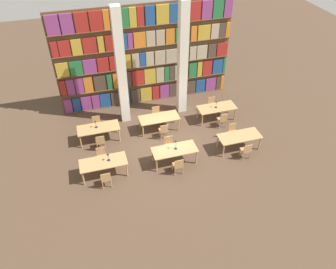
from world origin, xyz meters
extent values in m
plane|color=#4C3828|center=(0.00, 0.00, 0.00)|extent=(40.00, 40.00, 0.00)
cube|color=brown|center=(0.00, 4.13, 2.75)|extent=(9.50, 0.06, 5.50)
cube|color=brown|center=(0.00, 4.13, 0.01)|extent=(9.50, 0.35, 0.03)
cube|color=#84387A|center=(-4.45, 4.09, 0.45)|extent=(0.39, 0.20, 0.84)
cube|color=navy|center=(-4.00, 4.09, 0.45)|extent=(0.40, 0.20, 0.84)
cube|color=#84387A|center=(-3.48, 4.09, 0.45)|extent=(0.56, 0.20, 0.84)
cube|color=#84387A|center=(-2.96, 4.09, 0.45)|extent=(0.40, 0.20, 0.84)
cube|color=navy|center=(-2.44, 4.09, 0.45)|extent=(0.58, 0.20, 0.84)
cube|color=#47382D|center=(-1.87, 4.09, 0.45)|extent=(0.47, 0.20, 0.84)
cube|color=navy|center=(-1.31, 4.09, 0.45)|extent=(0.55, 0.20, 0.84)
cube|color=#47382D|center=(-0.70, 4.09, 0.45)|extent=(0.53, 0.20, 0.84)
cube|color=#B7932D|center=(-0.09, 4.09, 0.45)|extent=(0.63, 0.20, 0.84)
cube|color=maroon|center=(0.48, 4.09, 0.45)|extent=(0.40, 0.20, 0.84)
cube|color=#84387A|center=(1.01, 4.09, 0.45)|extent=(0.54, 0.20, 0.84)
cube|color=#47382D|center=(1.55, 4.09, 0.45)|extent=(0.49, 0.20, 0.84)
cube|color=#B7932D|center=(2.10, 4.09, 0.45)|extent=(0.45, 0.20, 0.84)
cube|color=#47382D|center=(2.65, 4.09, 0.45)|extent=(0.50, 0.20, 0.84)
cube|color=navy|center=(3.22, 4.09, 0.45)|extent=(0.54, 0.20, 0.84)
cube|color=#84387A|center=(3.89, 4.09, 0.45)|extent=(0.63, 0.20, 0.84)
cube|color=#47382D|center=(4.38, 4.09, 0.45)|extent=(0.26, 0.20, 0.84)
cube|color=orange|center=(4.62, 4.09, 0.45)|extent=(0.17, 0.20, 0.84)
cube|color=brown|center=(0.00, 4.13, 1.11)|extent=(9.50, 0.35, 0.03)
cube|color=maroon|center=(-4.51, 4.09, 1.58)|extent=(0.29, 0.20, 0.90)
cube|color=#84387A|center=(-4.13, 4.09, 1.58)|extent=(0.40, 0.20, 0.90)
cube|color=#84387A|center=(-3.67, 4.09, 1.58)|extent=(0.42, 0.20, 0.90)
cube|color=orange|center=(-3.20, 4.09, 1.58)|extent=(0.45, 0.20, 0.90)
cube|color=#47382D|center=(-2.58, 4.09, 1.58)|extent=(0.62, 0.20, 0.90)
cube|color=#236B38|center=(-2.07, 4.09, 1.58)|extent=(0.26, 0.20, 0.90)
cube|color=orange|center=(-1.69, 4.09, 1.58)|extent=(0.36, 0.20, 0.90)
cube|color=#47382D|center=(-1.19, 4.09, 1.58)|extent=(0.58, 0.20, 0.90)
cube|color=maroon|center=(-0.50, 4.09, 1.58)|extent=(0.65, 0.20, 0.90)
cube|color=#B7932D|center=(0.17, 4.09, 1.58)|extent=(0.63, 0.20, 0.90)
cube|color=tan|center=(0.76, 4.09, 1.58)|extent=(0.44, 0.20, 0.90)
cube|color=#236B38|center=(1.15, 4.09, 1.58)|extent=(0.26, 0.20, 0.90)
cube|color=#47382D|center=(1.45, 4.09, 1.58)|extent=(0.30, 0.20, 0.90)
cube|color=tan|center=(1.79, 4.09, 1.58)|extent=(0.33, 0.20, 0.90)
cube|color=#47382D|center=(2.21, 4.09, 1.58)|extent=(0.37, 0.20, 0.90)
cube|color=#236B38|center=(2.69, 4.09, 1.58)|extent=(0.45, 0.20, 0.90)
cube|color=#B7932D|center=(3.11, 4.09, 1.58)|extent=(0.27, 0.20, 0.90)
cube|color=maroon|center=(3.57, 4.09, 1.58)|extent=(0.55, 0.20, 0.90)
cube|color=navy|center=(4.22, 4.09, 1.58)|extent=(0.60, 0.20, 0.90)
cube|color=#236B38|center=(4.63, 4.09, 1.58)|extent=(0.14, 0.20, 0.90)
cube|color=brown|center=(0.00, 4.13, 2.22)|extent=(9.50, 0.35, 0.03)
cube|color=#B7932D|center=(-4.34, 4.09, 2.62)|extent=(0.62, 0.20, 0.77)
cube|color=#236B38|center=(-3.66, 4.09, 2.62)|extent=(0.64, 0.20, 0.77)
cube|color=#84387A|center=(-2.97, 4.09, 2.62)|extent=(0.67, 0.20, 0.77)
cube|color=maroon|center=(-2.29, 4.09, 2.62)|extent=(0.57, 0.20, 0.77)
cube|color=maroon|center=(-1.68, 4.09, 2.62)|extent=(0.52, 0.20, 0.77)
cube|color=#B7932D|center=(-1.10, 4.09, 2.62)|extent=(0.55, 0.20, 0.77)
cube|color=tan|center=(-0.57, 4.09, 2.62)|extent=(0.37, 0.20, 0.77)
cube|color=navy|center=(-0.19, 4.09, 2.62)|extent=(0.31, 0.20, 0.77)
cube|color=tan|center=(0.21, 4.09, 2.62)|extent=(0.43, 0.20, 0.77)
cube|color=tan|center=(0.77, 4.09, 2.62)|extent=(0.58, 0.20, 0.77)
cube|color=tan|center=(1.42, 4.09, 2.62)|extent=(0.61, 0.20, 0.77)
cube|color=#236B38|center=(2.10, 4.09, 2.62)|extent=(0.59, 0.20, 0.77)
cube|color=tan|center=(2.64, 4.09, 2.62)|extent=(0.38, 0.20, 0.77)
cube|color=tan|center=(3.18, 4.09, 2.62)|extent=(0.59, 0.20, 0.77)
cube|color=#47382D|center=(3.78, 4.09, 2.62)|extent=(0.47, 0.20, 0.77)
cube|color=maroon|center=(4.38, 4.09, 2.62)|extent=(0.63, 0.20, 0.77)
cube|color=brown|center=(0.00, 4.13, 3.32)|extent=(9.50, 0.35, 0.03)
cube|color=maroon|center=(-4.49, 4.09, 3.73)|extent=(0.32, 0.20, 0.80)
cube|color=maroon|center=(-4.02, 4.09, 3.73)|extent=(0.55, 0.20, 0.80)
cube|color=#B7932D|center=(-3.44, 4.09, 3.73)|extent=(0.50, 0.20, 0.80)
cube|color=maroon|center=(-2.81, 4.09, 3.73)|extent=(0.68, 0.20, 0.80)
cube|color=#B7932D|center=(-2.26, 4.09, 3.73)|extent=(0.30, 0.20, 0.80)
cube|color=maroon|center=(-1.83, 4.09, 3.73)|extent=(0.42, 0.20, 0.80)
cube|color=orange|center=(-1.40, 4.09, 3.73)|extent=(0.34, 0.20, 0.80)
cube|color=navy|center=(-1.07, 4.09, 3.73)|extent=(0.26, 0.20, 0.80)
cube|color=#84387A|center=(-0.78, 4.09, 3.73)|extent=(0.26, 0.20, 0.80)
cube|color=orange|center=(-0.29, 4.09, 3.73)|extent=(0.62, 0.20, 0.80)
cube|color=tan|center=(0.29, 4.09, 3.73)|extent=(0.47, 0.20, 0.80)
cube|color=tan|center=(0.81, 4.09, 3.73)|extent=(0.45, 0.20, 0.80)
cube|color=orange|center=(1.33, 4.09, 3.73)|extent=(0.47, 0.20, 0.80)
cube|color=#236B38|center=(1.86, 4.09, 3.73)|extent=(0.48, 0.20, 0.80)
cube|color=#47382D|center=(2.28, 4.09, 3.73)|extent=(0.27, 0.20, 0.80)
cube|color=orange|center=(2.64, 4.09, 3.73)|extent=(0.32, 0.20, 0.80)
cube|color=#B7932D|center=(3.22, 4.09, 3.73)|extent=(0.70, 0.20, 0.80)
cube|color=tan|center=(3.85, 4.09, 3.73)|extent=(0.44, 0.20, 0.80)
cube|color=#47382D|center=(4.27, 4.09, 3.73)|extent=(0.36, 0.20, 0.80)
cube|color=orange|center=(4.59, 4.09, 3.73)|extent=(0.22, 0.20, 0.80)
cube|color=brown|center=(0.00, 4.13, 4.42)|extent=(9.50, 0.35, 0.03)
cube|color=#84387A|center=(-4.34, 4.09, 4.91)|extent=(0.61, 0.20, 0.96)
cube|color=#84387A|center=(-3.69, 4.09, 4.91)|extent=(0.57, 0.20, 0.96)
cube|color=maroon|center=(-3.02, 4.09, 4.91)|extent=(0.63, 0.20, 0.96)
cube|color=maroon|center=(-2.34, 4.09, 4.91)|extent=(0.64, 0.20, 0.96)
cube|color=orange|center=(-1.85, 4.09, 4.91)|extent=(0.29, 0.20, 0.96)
cube|color=#84387A|center=(-1.43, 4.09, 4.91)|extent=(0.44, 0.20, 0.96)
cube|color=#236B38|center=(-0.97, 4.09, 4.91)|extent=(0.42, 0.20, 0.96)
cube|color=#B7932D|center=(-0.56, 4.09, 4.91)|extent=(0.35, 0.20, 0.96)
cube|color=maroon|center=(-0.19, 4.09, 4.91)|extent=(0.34, 0.20, 0.96)
cube|color=navy|center=(0.30, 4.09, 4.91)|extent=(0.48, 0.20, 0.96)
cube|color=#B7932D|center=(0.94, 4.09, 4.91)|extent=(0.66, 0.20, 0.96)
cube|color=navy|center=(1.54, 4.09, 4.91)|extent=(0.48, 0.20, 0.96)
cube|color=#84387A|center=(2.09, 4.09, 4.91)|extent=(0.53, 0.20, 0.96)
cube|color=maroon|center=(2.67, 4.09, 4.91)|extent=(0.55, 0.20, 0.96)
cube|color=#84387A|center=(3.30, 4.09, 4.91)|extent=(0.55, 0.20, 0.96)
cube|color=#236B38|center=(3.91, 4.09, 4.91)|extent=(0.57, 0.20, 0.96)
cube|color=#84387A|center=(4.48, 4.09, 4.91)|extent=(0.44, 0.20, 0.96)
cube|color=silver|center=(-1.57, 2.63, 3.00)|extent=(0.45, 0.45, 6.00)
cube|color=silver|center=(1.57, 2.63, 3.00)|extent=(0.45, 0.45, 6.00)
cube|color=tan|center=(-3.21, -1.22, 0.75)|extent=(2.02, 0.87, 0.04)
cylinder|color=tan|center=(-4.14, -1.58, 0.36)|extent=(0.07, 0.07, 0.73)
cylinder|color=tan|center=(-2.28, -1.58, 0.36)|extent=(0.07, 0.07, 0.73)
cylinder|color=tan|center=(-4.14, -0.87, 0.36)|extent=(0.07, 0.07, 0.73)
cylinder|color=tan|center=(-2.28, -0.87, 0.36)|extent=(0.07, 0.07, 0.73)
cylinder|color=tan|center=(-3.40, -1.71, 0.21)|extent=(0.04, 0.04, 0.41)
cylinder|color=tan|center=(-3.04, -1.71, 0.21)|extent=(0.04, 0.04, 0.41)
cylinder|color=tan|center=(-3.40, -2.05, 0.21)|extent=(0.04, 0.04, 0.41)
cylinder|color=tan|center=(-3.04, -2.05, 0.21)|extent=(0.04, 0.04, 0.41)
cube|color=tan|center=(-3.22, -1.88, 0.43)|extent=(0.42, 0.40, 0.04)
cube|color=tan|center=(-3.22, -2.06, 0.66)|extent=(0.40, 0.03, 0.42)
cylinder|color=tan|center=(-3.04, -0.74, 0.21)|extent=(0.04, 0.04, 0.41)
cylinder|color=tan|center=(-3.40, -0.74, 0.21)|extent=(0.04, 0.04, 0.41)
cylinder|color=tan|center=(-3.04, -0.40, 0.21)|extent=(0.04, 0.04, 0.41)
cylinder|color=tan|center=(-3.40, -0.40, 0.21)|extent=(0.04, 0.04, 0.41)
cube|color=tan|center=(-3.22, -0.57, 0.43)|extent=(0.42, 0.40, 0.04)
cube|color=tan|center=(-3.22, -0.38, 0.66)|extent=(0.40, 0.03, 0.42)
cylinder|color=#232328|center=(-2.96, -1.20, 0.78)|extent=(0.14, 0.14, 0.01)
cylinder|color=#232328|center=(-2.96, -1.20, 0.94)|extent=(0.02, 0.02, 0.30)
cone|color=#232328|center=(-2.96, -1.20, 1.12)|extent=(0.11, 0.11, 0.07)
cube|color=tan|center=(-0.04, -1.32, 0.75)|extent=(2.02, 0.87, 0.04)
cylinder|color=tan|center=(-0.97, -1.67, 0.36)|extent=(0.07, 0.07, 0.73)
cylinder|color=tan|center=(0.89, -1.67, 0.36)|extent=(0.07, 0.07, 0.73)
cylinder|color=tan|center=(-0.97, -0.96, 0.36)|extent=(0.07, 0.07, 0.73)
cylinder|color=tan|center=(0.89, -0.96, 0.36)|extent=(0.07, 0.07, 0.73)
cylinder|color=tan|center=(-0.27, -1.80, 0.21)|extent=(0.04, 0.04, 0.41)
cylinder|color=tan|center=(0.09, -1.80, 0.21)|extent=(0.04, 0.04, 0.41)
cylinder|color=tan|center=(-0.27, -2.14, 0.21)|extent=(0.04, 0.04, 0.41)
cylinder|color=tan|center=(0.09, -2.14, 0.21)|extent=(0.04, 0.04, 0.41)
cube|color=tan|center=(-0.09, -1.97, 0.43)|extent=(0.42, 0.40, 0.04)
cube|color=tan|center=(-0.09, -2.15, 0.66)|extent=(0.40, 0.03, 0.42)
cylinder|color=tan|center=(0.09, -0.83, 0.21)|extent=(0.04, 0.04, 0.41)
cylinder|color=tan|center=(-0.27, -0.83, 0.21)|extent=(0.04, 0.04, 0.41)
cylinder|color=tan|center=(0.09, -0.49, 0.21)|extent=(0.04, 0.04, 0.41)
cylinder|color=tan|center=(-0.27, -0.49, 0.21)|extent=(0.04, 0.04, 0.41)
cube|color=tan|center=(-0.09, -0.66, 0.43)|extent=(0.42, 0.40, 0.04)
cube|color=tan|center=(-0.09, -0.48, 0.66)|extent=(0.40, 0.03, 0.42)
cylinder|color=#232328|center=(0.02, -1.29, 0.78)|extent=(0.14, 0.14, 0.01)
cylinder|color=#232328|center=(0.02, -1.29, 0.99)|extent=(0.02, 0.02, 0.41)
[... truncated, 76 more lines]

